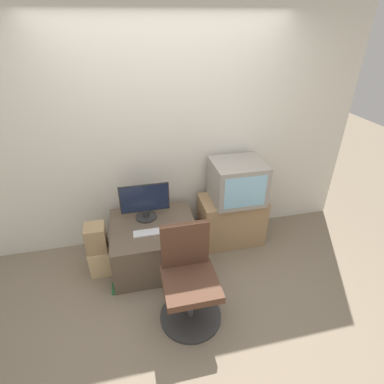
{
  "coord_description": "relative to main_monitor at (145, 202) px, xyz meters",
  "views": [
    {
      "loc": [
        -0.45,
        -1.78,
        2.42
      ],
      "look_at": [
        0.18,
        0.99,
        0.75
      ],
      "focal_mm": 28.0,
      "sensor_mm": 36.0,
      "label": 1
    }
  ],
  "objects": [
    {
      "name": "cardboard_box_lower",
      "position": [
        -0.54,
        -0.18,
        -0.55
      ],
      "size": [
        0.22,
        0.23,
        0.31
      ],
      "color": "#D1B27F",
      "rests_on": "ground_plane"
    },
    {
      "name": "side_stand",
      "position": [
        1.01,
        0.02,
        -0.41
      ],
      "size": [
        0.75,
        0.44,
        0.59
      ],
      "color": "#A37F56",
      "rests_on": "ground_plane"
    },
    {
      "name": "cardboard_box_upper",
      "position": [
        -0.54,
        -0.18,
        -0.25
      ],
      "size": [
        0.2,
        0.21,
        0.29
      ],
      "color": "#A3845B",
      "rests_on": "cardboard_box_lower"
    },
    {
      "name": "book",
      "position": [
        -0.35,
        -0.49,
        -0.7
      ],
      "size": [
        0.17,
        0.16,
        0.02
      ],
      "color": "#2D6638",
      "rests_on": "ground_plane"
    },
    {
      "name": "office_chair",
      "position": [
        0.28,
        -0.92,
        -0.32
      ],
      "size": [
        0.57,
        0.57,
        0.92
      ],
      "color": "#333333",
      "rests_on": "ground_plane"
    },
    {
      "name": "mouse",
      "position": [
        0.17,
        -0.31,
        -0.19
      ],
      "size": [
        0.05,
        0.04,
        0.03
      ],
      "color": "black",
      "rests_on": "desk"
    },
    {
      "name": "main_monitor",
      "position": [
        0.0,
        0.0,
        0.0
      ],
      "size": [
        0.53,
        0.23,
        0.41
      ],
      "color": "#2D2D2D",
      "rests_on": "desk"
    },
    {
      "name": "crt_tv",
      "position": [
        1.04,
        0.01,
        0.12
      ],
      "size": [
        0.57,
        0.5,
        0.47
      ],
      "color": "gray",
      "rests_on": "side_stand"
    },
    {
      "name": "keyboard",
      "position": [
        -0.02,
        -0.29,
        -0.2
      ],
      "size": [
        0.28,
        0.11,
        0.01
      ],
      "color": "silver",
      "rests_on": "desk"
    },
    {
      "name": "ground_plane",
      "position": [
        0.34,
        -0.98,
        -0.71
      ],
      "size": [
        12.0,
        12.0,
        0.0
      ],
      "primitive_type": "plane",
      "color": "#7F705B"
    },
    {
      "name": "wall_back",
      "position": [
        0.34,
        0.34,
        0.59
      ],
      "size": [
        4.4,
        0.05,
        2.6
      ],
      "color": "silver",
      "rests_on": "ground_plane"
    },
    {
      "name": "desk",
      "position": [
        0.06,
        -0.16,
        -0.45
      ],
      "size": [
        0.91,
        0.82,
        0.5
      ],
      "color": "brown",
      "rests_on": "ground_plane"
    }
  ]
}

